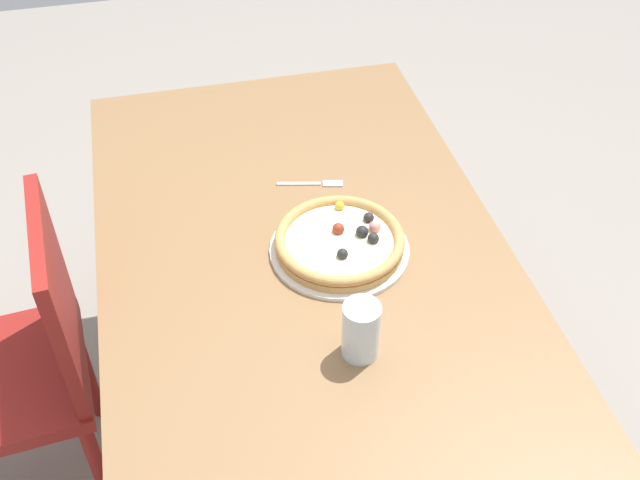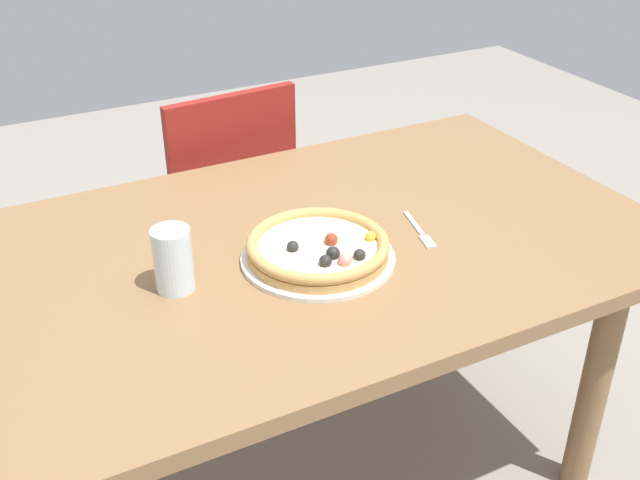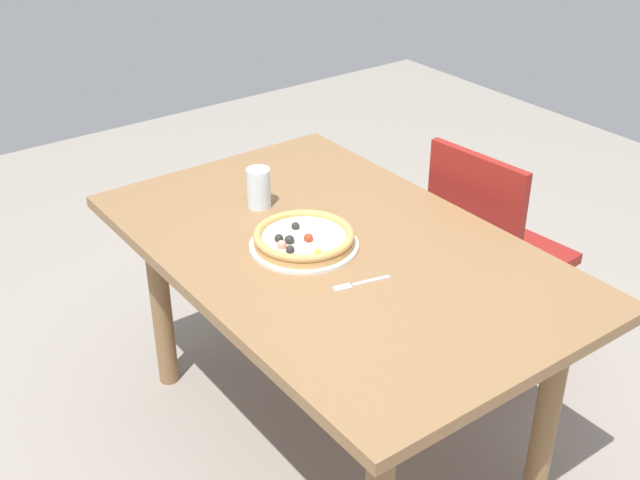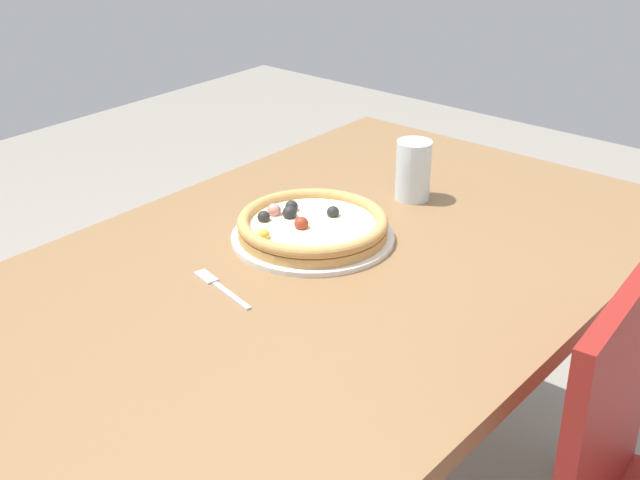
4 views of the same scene
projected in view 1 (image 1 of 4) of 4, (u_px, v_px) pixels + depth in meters
ground_plane at (305, 423)px, 2.24m from camera, size 6.00×6.00×0.00m
dining_table at (302, 272)px, 1.81m from camera, size 1.46×0.92×0.73m
chair_near at (25, 362)px, 1.80m from camera, size 0.43×0.43×0.87m
plate at (339, 249)px, 1.72m from camera, size 0.32×0.32×0.01m
pizza at (340, 241)px, 1.71m from camera, size 0.29×0.29×0.05m
fork at (316, 184)px, 1.90m from camera, size 0.05×0.16×0.00m
drinking_glass at (361, 330)px, 1.47m from camera, size 0.07×0.07×0.13m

